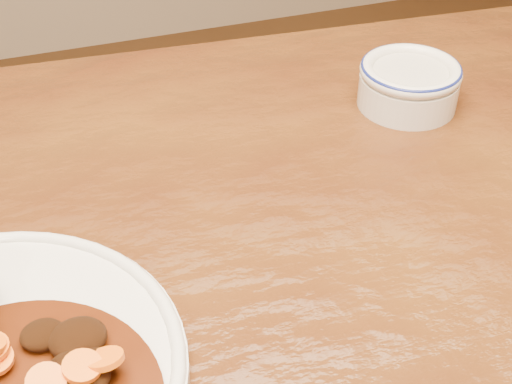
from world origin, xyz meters
name	(u,v)px	position (x,y,z in m)	size (l,w,h in m)	color
dining_table	(259,359)	(0.00, 0.00, 0.67)	(1.56, 1.01, 0.75)	#5A330F
dip_bowl	(409,83)	(0.25, 0.22, 0.78)	(0.11, 0.11, 0.05)	silver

